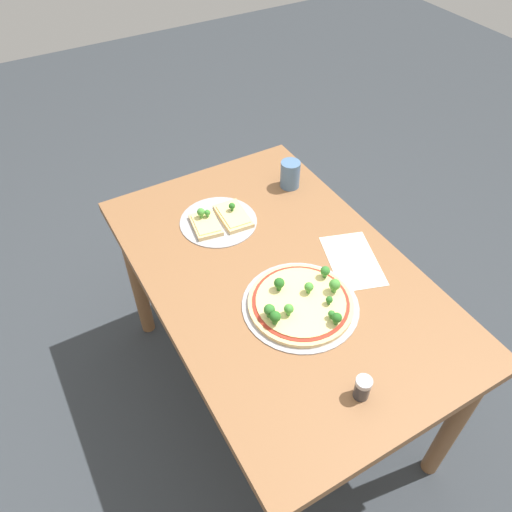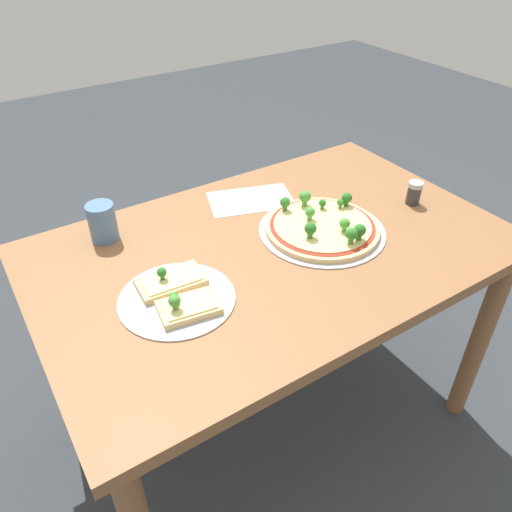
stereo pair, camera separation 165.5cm
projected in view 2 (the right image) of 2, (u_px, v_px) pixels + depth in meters
The scene contains 7 objects.
ground_plane at pixel (270, 413), 1.80m from camera, with size 8.00×8.00×0.00m, color #33383D.
dining_table at pixel (273, 273), 1.42m from camera, with size 1.28×0.82×0.74m.
pizza_tray_whole at pixel (323, 226), 1.41m from camera, with size 0.36×0.36×0.07m.
pizza_tray_slice at pixel (178, 294), 1.18m from camera, with size 0.28×0.28×0.06m.
drinking_cup at pixel (102, 222), 1.36m from camera, with size 0.08×0.08×0.11m, color #4C7099.
condiment_shaker at pixel (414, 193), 1.52m from camera, with size 0.04×0.04×0.07m.
paper_menu at pixel (251, 200), 1.56m from camera, with size 0.26×0.16×0.00m, color silver.
Camera 2 is at (-0.65, -0.91, 1.53)m, focal length 35.00 mm.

